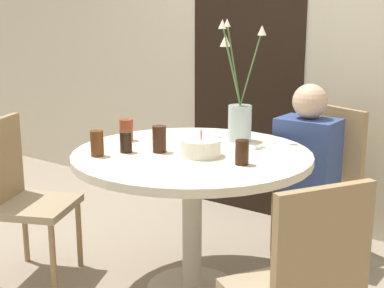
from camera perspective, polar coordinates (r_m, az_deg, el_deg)
The scene contains 15 objects.
wall_back at distance 3.71m, azimuth 12.05°, elevation 11.13°, with size 8.00×0.05×2.60m.
doorway_panel at distance 3.90m, azimuth 5.75°, elevation 7.40°, with size 0.90×0.01×2.05m.
dining_table at distance 2.71m, azimuth 0.00°, elevation -3.46°, with size 1.20×1.20×0.77m.
chair_near_front at distance 3.33m, azimuth 14.04°, elevation -3.10°, with size 0.52×0.52×0.90m.
chair_right_flank at distance 3.07m, azimuth -17.78°, elevation -4.75°, with size 0.53×0.53×0.90m.
chair_left_flank at distance 1.99m, azimuth 11.66°, elevation -14.54°, with size 0.55×0.55×0.90m.
birthday_cake at distance 2.58m, azimuth 0.98°, elevation -0.40°, with size 0.19×0.19×0.13m.
flower_vase at distance 2.89m, azimuth 5.04°, elevation 3.61°, with size 0.21×0.25×0.65m.
side_plate at distance 3.00m, azimuth 1.07°, elevation 0.85°, with size 0.21×0.21×0.01m.
drink_glass_0 at distance 2.44m, azimuth 5.36°, elevation -0.89°, with size 0.06×0.06×0.11m.
drink_glass_1 at distance 2.93m, azimuth -7.03°, elevation 1.50°, with size 0.07×0.07×0.12m.
drink_glass_2 at distance 2.67m, azimuth -7.06°, elevation 0.20°, with size 0.06×0.06×0.10m.
drink_glass_3 at distance 2.66m, azimuth -3.50°, elevation 0.53°, with size 0.07×0.07×0.13m.
drink_glass_4 at distance 2.62m, azimuth -10.09°, elevation 0.07°, with size 0.06×0.06×0.13m.
person_guest at distance 3.22m, azimuth 12.05°, elevation -3.69°, with size 0.34×0.24×1.06m.
Camera 1 is at (1.53, -2.09, 1.43)m, focal length 50.00 mm.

